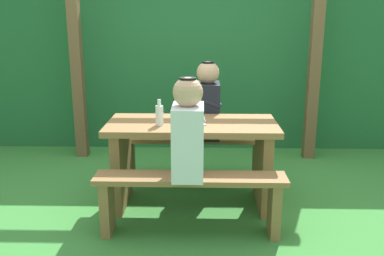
{
  "coord_description": "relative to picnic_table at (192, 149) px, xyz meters",
  "views": [
    {
      "loc": [
        0.08,
        -3.37,
        1.59
      ],
      "look_at": [
        0.0,
        0.0,
        0.69
      ],
      "focal_mm": 39.43,
      "sensor_mm": 36.0,
      "label": 1
    }
  ],
  "objects": [
    {
      "name": "ground_plane",
      "position": [
        0.0,
        0.0,
        -0.5
      ],
      "size": [
        12.0,
        12.0,
        0.0
      ],
      "primitive_type": "plane",
      "color": "#3B8539"
    },
    {
      "name": "hedge_backdrop",
      "position": [
        0.0,
        2.14,
        0.48
      ],
      "size": [
        6.4,
        1.04,
        1.96
      ],
      "primitive_type": "cube",
      "color": "#226434",
      "rests_on": "ground_plane"
    },
    {
      "name": "pergola_post_left",
      "position": [
        -1.31,
        1.29,
        0.56
      ],
      "size": [
        0.12,
        0.12,
        2.12
      ],
      "primitive_type": "cube",
      "color": "brown",
      "rests_on": "ground_plane"
    },
    {
      "name": "pergola_post_right",
      "position": [
        1.31,
        1.29,
        0.56
      ],
      "size": [
        0.12,
        0.12,
        2.12
      ],
      "primitive_type": "cube",
      "color": "brown",
      "rests_on": "ground_plane"
    },
    {
      "name": "picnic_table",
      "position": [
        0.0,
        0.0,
        0.0
      ],
      "size": [
        1.4,
        0.64,
        0.73
      ],
      "color": "olive",
      "rests_on": "ground_plane"
    },
    {
      "name": "bench_near",
      "position": [
        0.0,
        -0.51,
        -0.17
      ],
      "size": [
        1.4,
        0.24,
        0.46
      ],
      "color": "olive",
      "rests_on": "ground_plane"
    },
    {
      "name": "bench_far",
      "position": [
        0.0,
        0.51,
        -0.17
      ],
      "size": [
        1.4,
        0.24,
        0.46
      ],
      "color": "olive",
      "rests_on": "ground_plane"
    },
    {
      "name": "person_white_shirt",
      "position": [
        -0.02,
        -0.51,
        0.29
      ],
      "size": [
        0.25,
        0.35,
        0.72
      ],
      "color": "silver",
      "rests_on": "bench_near"
    },
    {
      "name": "person_black_coat",
      "position": [
        0.13,
        0.51,
        0.29
      ],
      "size": [
        0.25,
        0.35,
        0.72
      ],
      "color": "black",
      "rests_on": "bench_far"
    },
    {
      "name": "drinking_glass",
      "position": [
        -0.02,
        0.08,
        0.28
      ],
      "size": [
        0.08,
        0.08,
        0.1
      ],
      "primitive_type": "cylinder",
      "color": "silver",
      "rests_on": "picnic_table"
    },
    {
      "name": "bottle_left",
      "position": [
        -0.26,
        -0.1,
        0.32
      ],
      "size": [
        0.06,
        0.06,
        0.21
      ],
      "color": "silver",
      "rests_on": "picnic_table"
    },
    {
      "name": "cell_phone",
      "position": [
        0.06,
        -0.06,
        0.24
      ],
      "size": [
        0.11,
        0.16,
        0.01
      ],
      "primitive_type": "cube",
      "rotation": [
        0.0,
        0.0,
        0.35
      ],
      "color": "silver",
      "rests_on": "picnic_table"
    }
  ]
}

